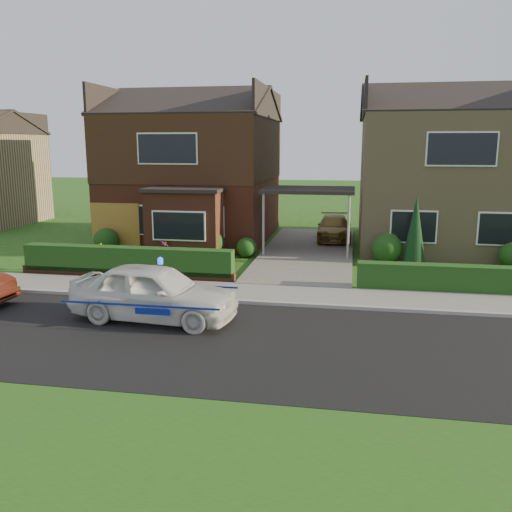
# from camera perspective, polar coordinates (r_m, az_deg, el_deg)

# --- Properties ---
(ground) EXTENTS (120.00, 120.00, 0.00)m
(ground) POSITION_cam_1_polar(r_m,az_deg,el_deg) (12.80, 1.31, -9.23)
(ground) COLOR #224612
(ground) RESTS_ON ground
(road) EXTENTS (60.00, 6.00, 0.02)m
(road) POSITION_cam_1_polar(r_m,az_deg,el_deg) (12.80, 1.31, -9.23)
(road) COLOR black
(road) RESTS_ON ground
(kerb) EXTENTS (60.00, 0.16, 0.12)m
(kerb) POSITION_cam_1_polar(r_m,az_deg,el_deg) (15.64, 3.03, -5.09)
(kerb) COLOR #9E9993
(kerb) RESTS_ON ground
(sidewalk) EXTENTS (60.00, 2.00, 0.10)m
(sidewalk) POSITION_cam_1_polar(r_m,az_deg,el_deg) (16.65, 3.48, -4.10)
(sidewalk) COLOR slate
(sidewalk) RESTS_ON ground
(grass_verge) EXTENTS (60.00, 4.00, 0.01)m
(grass_verge) POSITION_cam_1_polar(r_m,az_deg,el_deg) (8.40, -4.32, -21.26)
(grass_verge) COLOR #224612
(grass_verge) RESTS_ON ground
(driveway) EXTENTS (3.80, 12.00, 0.12)m
(driveway) POSITION_cam_1_polar(r_m,az_deg,el_deg) (23.33, 5.46, 0.47)
(driveway) COLOR #666059
(driveway) RESTS_ON ground
(house_left) EXTENTS (7.50, 9.53, 7.25)m
(house_left) POSITION_cam_1_polar(r_m,az_deg,el_deg) (26.83, -6.44, 9.97)
(house_left) COLOR brown
(house_left) RESTS_ON ground
(house_right) EXTENTS (7.50, 8.06, 7.25)m
(house_right) POSITION_cam_1_polar(r_m,az_deg,el_deg) (26.14, 19.12, 9.04)
(house_right) COLOR #9E8760
(house_right) RESTS_ON ground
(carport_link) EXTENTS (3.80, 3.00, 2.77)m
(carport_link) POSITION_cam_1_polar(r_m,az_deg,el_deg) (22.93, 5.57, 6.82)
(carport_link) COLOR black
(carport_link) RESTS_ON ground
(garage_door) EXTENTS (2.20, 0.10, 2.10)m
(garage_door) POSITION_cam_1_polar(r_m,az_deg,el_deg) (24.25, -14.55, 2.94)
(garage_door) COLOR brown
(garage_door) RESTS_ON ground
(dwarf_wall) EXTENTS (7.70, 0.25, 0.36)m
(dwarf_wall) POSITION_cam_1_polar(r_m,az_deg,el_deg) (19.24, -13.50, -1.84)
(dwarf_wall) COLOR brown
(dwarf_wall) RESTS_ON ground
(hedge_left) EXTENTS (7.50, 0.55, 0.90)m
(hedge_left) POSITION_cam_1_polar(r_m,az_deg,el_deg) (19.42, -13.30, -2.26)
(hedge_left) COLOR #1B3D13
(hedge_left) RESTS_ON ground
(hedge_right) EXTENTS (7.50, 0.55, 0.80)m
(hedge_right) POSITION_cam_1_polar(r_m,az_deg,el_deg) (18.21, 22.44, -3.77)
(hedge_right) COLOR #1B3D13
(hedge_right) RESTS_ON ground
(shrub_left_far) EXTENTS (1.08, 1.08, 1.08)m
(shrub_left_far) POSITION_cam_1_polar(r_m,az_deg,el_deg) (24.03, -15.49, 1.58)
(shrub_left_far) COLOR #1B3D13
(shrub_left_far) RESTS_ON ground
(shrub_left_mid) EXTENTS (1.32, 1.32, 1.32)m
(shrub_left_mid) POSITION_cam_1_polar(r_m,az_deg,el_deg) (22.25, -5.20, 1.50)
(shrub_left_mid) COLOR #1B3D13
(shrub_left_mid) RESTS_ON ground
(shrub_left_near) EXTENTS (0.84, 0.84, 0.84)m
(shrub_left_near) POSITION_cam_1_polar(r_m,az_deg,el_deg) (22.22, -1.01, 0.90)
(shrub_left_near) COLOR #1B3D13
(shrub_left_near) RESTS_ON ground
(shrub_right_near) EXTENTS (1.20, 1.20, 1.20)m
(shrub_right_near) POSITION_cam_1_polar(r_m,az_deg,el_deg) (21.63, 13.60, 0.76)
(shrub_right_near) COLOR #1B3D13
(shrub_right_near) RESTS_ON ground
(shrub_right_mid) EXTENTS (0.96, 0.96, 0.96)m
(shrub_right_mid) POSITION_cam_1_polar(r_m,az_deg,el_deg) (22.52, 25.33, 0.07)
(shrub_right_mid) COLOR #1B3D13
(shrub_right_mid) RESTS_ON ground
(conifer_a) EXTENTS (0.90, 0.90, 2.60)m
(conifer_a) POSITION_cam_1_polar(r_m,az_deg,el_deg) (21.41, 16.40, 2.40)
(conifer_a) COLOR black
(conifer_a) RESTS_ON ground
(police_car) EXTENTS (4.06, 4.56, 1.67)m
(police_car) POSITION_cam_1_polar(r_m,az_deg,el_deg) (14.47, -10.67, -3.82)
(police_car) COLOR silver
(police_car) RESTS_ON ground
(driveway_car) EXTENTS (1.69, 3.88, 1.11)m
(driveway_car) POSITION_cam_1_polar(r_m,az_deg,el_deg) (26.13, 8.22, 2.97)
(driveway_car) COLOR brown
(driveway_car) RESTS_ON driveway
(potted_plant_a) EXTENTS (0.52, 0.45, 0.83)m
(potted_plant_a) POSITION_cam_1_polar(r_m,az_deg,el_deg) (21.26, -20.72, -0.37)
(potted_plant_a) COLOR gray
(potted_plant_a) RESTS_ON ground
(potted_plant_b) EXTENTS (0.50, 0.48, 0.71)m
(potted_plant_b) POSITION_cam_1_polar(r_m,az_deg,el_deg) (22.52, -16.28, 0.41)
(potted_plant_b) COLOR gray
(potted_plant_b) RESTS_ON ground
(potted_plant_c) EXTENTS (0.47, 0.47, 0.81)m
(potted_plant_c) POSITION_cam_1_polar(r_m,az_deg,el_deg) (21.94, -9.58, 0.56)
(potted_plant_c) COLOR gray
(potted_plant_c) RESTS_ON ground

